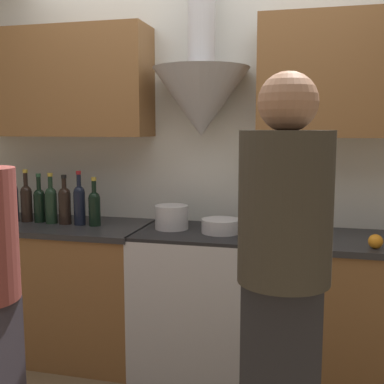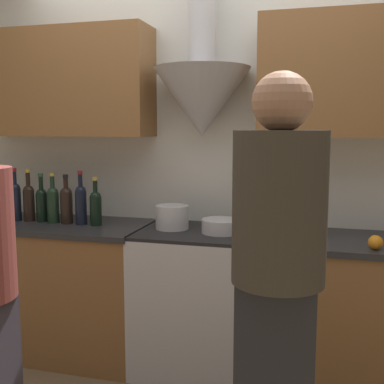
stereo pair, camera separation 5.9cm
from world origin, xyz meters
name	(u,v)px [view 1 (the left image)]	position (x,y,z in m)	size (l,w,h in m)	color
wall_back	(200,135)	(-0.04, 0.63, 1.46)	(8.40, 0.60, 2.60)	silver
counter_left	(58,288)	(-0.95, 0.36, 0.44)	(1.22, 0.62, 0.88)	brown
counter_right	(334,312)	(0.83, 0.36, 0.44)	(0.98, 0.62, 0.88)	brown
stove_range	(196,299)	(0.00, 0.36, 0.45)	(0.71, 0.60, 0.88)	silver
wine_bottle_1	(0,201)	(-1.37, 0.37, 1.02)	(0.08, 0.08, 0.34)	black
wine_bottle_2	(13,200)	(-1.26, 0.35, 1.03)	(0.07, 0.07, 0.36)	black
wine_bottle_3	(26,201)	(-1.16, 0.36, 1.02)	(0.07, 0.07, 0.35)	black
wine_bottle_4	(39,203)	(-1.07, 0.37, 1.01)	(0.07, 0.07, 0.32)	black
wine_bottle_5	(51,203)	(-0.97, 0.35, 1.02)	(0.08, 0.08, 0.33)	black
wine_bottle_6	(65,204)	(-0.88, 0.35, 1.02)	(0.08, 0.08, 0.32)	black
wine_bottle_7	(79,203)	(-0.77, 0.35, 1.03)	(0.07, 0.07, 0.35)	black
wine_bottle_8	(94,206)	(-0.66, 0.34, 1.01)	(0.08, 0.08, 0.31)	black
stock_pot	(172,217)	(-0.16, 0.37, 0.96)	(0.21, 0.21, 0.15)	silver
mixing_bowl	(221,226)	(0.16, 0.33, 0.93)	(0.23, 0.23, 0.08)	silver
orange_fruit	(376,241)	(1.01, 0.15, 0.92)	(0.08, 0.08, 0.08)	orange
chefs_knife	(306,237)	(0.66, 0.32, 0.89)	(0.22, 0.08, 0.01)	silver
person_foreground_right	(283,281)	(0.59, -0.69, 0.94)	(0.34, 0.34, 1.70)	#28282D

